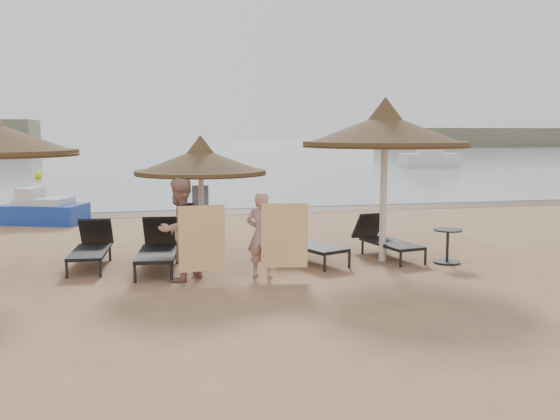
% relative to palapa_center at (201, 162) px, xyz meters
% --- Properties ---
extents(ground, '(160.00, 160.00, 0.00)m').
position_rel_palapa_center_xyz_m(ground, '(0.73, -1.65, -1.98)').
color(ground, '#A37652').
rests_on(ground, ground).
extents(sea, '(200.00, 140.00, 0.03)m').
position_rel_palapa_center_xyz_m(sea, '(0.73, 78.35, -1.97)').
color(sea, gray).
rests_on(sea, ground).
extents(wet_sand_strip, '(200.00, 1.60, 0.01)m').
position_rel_palapa_center_xyz_m(wet_sand_strip, '(0.73, 7.75, -1.98)').
color(wet_sand_strip, brown).
rests_on(wet_sand_strip, ground).
extents(palapa_center, '(2.51, 2.51, 2.49)m').
position_rel_palapa_center_xyz_m(palapa_center, '(0.00, 0.00, 0.00)').
color(palapa_center, silver).
rests_on(palapa_center, ground).
extents(palapa_right, '(3.25, 3.25, 3.22)m').
position_rel_palapa_center_xyz_m(palapa_right, '(3.53, -0.41, 0.58)').
color(palapa_right, silver).
rests_on(palapa_right, ground).
extents(lounger_far_left, '(0.77, 1.93, 0.85)m').
position_rel_palapa_center_xyz_m(lounger_far_left, '(-2.06, 0.41, -1.60)').
color(lounger_far_left, black).
rests_on(lounger_far_left, ground).
extents(lounger_near_left, '(0.91, 2.11, 0.91)m').
position_rel_palapa_center_xyz_m(lounger_near_left, '(-0.83, -0.14, -1.57)').
color(lounger_near_left, black).
rests_on(lounger_near_left, ground).
extents(lounger_near_right, '(1.35, 2.08, 0.89)m').
position_rel_palapa_center_xyz_m(lounger_near_right, '(2.00, 0.01, -1.58)').
color(lounger_near_right, black).
rests_on(lounger_near_right, ground).
extents(lounger_far_right, '(0.94, 1.95, 0.84)m').
position_rel_palapa_center_xyz_m(lounger_far_right, '(3.74, 0.00, -1.61)').
color(lounger_far_right, black).
rests_on(lounger_far_right, ground).
extents(side_table, '(0.55, 0.55, 0.67)m').
position_rel_palapa_center_xyz_m(side_table, '(4.68, -0.89, -1.67)').
color(side_table, black).
rests_on(side_table, ground).
extents(person_left, '(1.12, 1.07, 2.06)m').
position_rel_palapa_center_xyz_m(person_left, '(-0.49, -1.13, -0.95)').
color(person_left, tan).
rests_on(person_left, ground).
extents(person_right, '(0.96, 0.86, 1.76)m').
position_rel_palapa_center_xyz_m(person_right, '(0.92, -1.27, -1.10)').
color(person_right, tan).
rests_on(person_right, ground).
extents(towel_left, '(0.79, 0.14, 1.12)m').
position_rel_palapa_center_xyz_m(towel_left, '(-0.14, -1.48, -1.21)').
color(towel_left, orange).
rests_on(towel_left, ground).
extents(towel_right, '(0.80, 0.14, 1.12)m').
position_rel_palapa_center_xyz_m(towel_right, '(1.27, -1.52, -1.21)').
color(towel_right, orange).
rests_on(towel_right, ground).
extents(bag_patterned, '(0.33, 0.14, 0.40)m').
position_rel_palapa_center_xyz_m(bag_patterned, '(0.00, 0.18, -0.67)').
color(bag_patterned, silver).
rests_on(bag_patterned, ground).
extents(bag_dark, '(0.21, 0.10, 0.29)m').
position_rel_palapa_center_xyz_m(bag_dark, '(0.00, -0.16, -1.00)').
color(bag_dark, black).
rests_on(bag_dark, ground).
extents(pedal_boat, '(2.44, 1.93, 0.99)m').
position_rel_palapa_center_xyz_m(pedal_boat, '(-3.76, 6.47, -1.61)').
color(pedal_boat, '#1A3BA6').
rests_on(pedal_boat, ground).
extents(buoy_left, '(0.41, 0.41, 0.41)m').
position_rel_palapa_center_xyz_m(buoy_left, '(-6.34, 23.35, -1.78)').
color(buoy_left, yellow).
rests_on(buoy_left, ground).
extents(buoy_mid, '(0.38, 0.38, 0.38)m').
position_rel_palapa_center_xyz_m(buoy_mid, '(5.97, 27.85, -1.79)').
color(buoy_mid, yellow).
rests_on(buoy_mid, ground).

